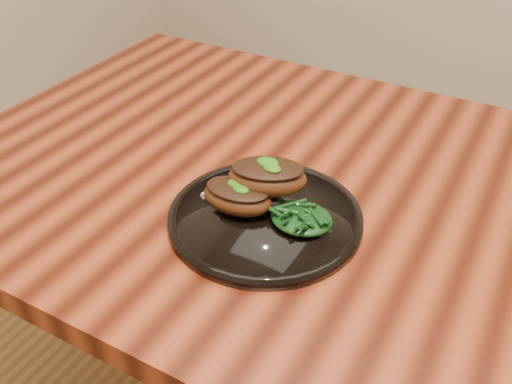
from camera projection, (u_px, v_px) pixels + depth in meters
The scene contains 6 objects.
desk at pixel (426, 261), 0.86m from camera, with size 1.60×0.80×0.75m.
plate at pixel (265, 217), 0.80m from camera, with size 0.27×0.27×0.02m.
lamb_chop_front at pixel (237, 196), 0.79m from camera, with size 0.11×0.07×0.05m.
lamb_chop_back at pixel (267, 176), 0.79m from camera, with size 0.13×0.11×0.05m.
herb_smear at pixel (264, 185), 0.84m from camera, with size 0.07×0.05×0.00m, color #174B08.
greens_heap at pixel (302, 215), 0.77m from camera, with size 0.09×0.08×0.03m.
Camera 1 is at (0.09, -0.68, 1.25)m, focal length 40.00 mm.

